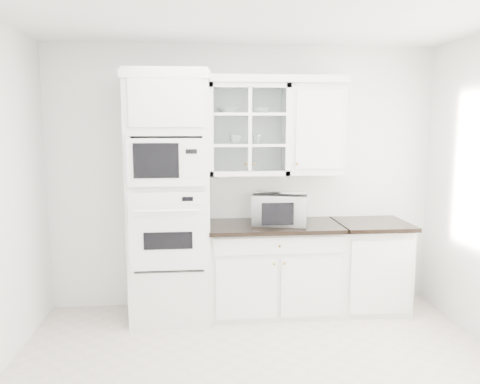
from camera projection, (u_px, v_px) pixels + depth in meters
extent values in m
cube|color=white|center=(244.00, 178.00, 4.88)|extent=(4.00, 0.02, 2.70)
cube|color=white|center=(170.00, 198.00, 4.52)|extent=(0.76, 0.65, 2.40)
cube|color=white|center=(168.00, 232.00, 4.23)|extent=(0.70, 0.03, 0.72)
cube|color=black|center=(168.00, 241.00, 4.22)|extent=(0.44, 0.01, 0.16)
cube|color=white|center=(167.00, 163.00, 4.14)|extent=(0.70, 0.03, 0.43)
cube|color=black|center=(156.00, 161.00, 4.11)|extent=(0.40, 0.01, 0.31)
cube|color=white|center=(274.00, 270.00, 4.75)|extent=(1.30, 0.60, 0.88)
cube|color=black|center=(275.00, 226.00, 4.65)|extent=(1.32, 0.67, 0.04)
cube|color=white|center=(369.00, 267.00, 4.84)|extent=(0.70, 0.60, 0.88)
cube|color=black|center=(372.00, 224.00, 4.74)|extent=(0.72, 0.67, 0.04)
cube|color=white|center=(248.00, 130.00, 4.66)|extent=(0.80, 0.33, 0.90)
cube|color=white|center=(248.00, 145.00, 4.68)|extent=(0.74, 0.29, 0.02)
cube|color=white|center=(248.00, 114.00, 4.63)|extent=(0.74, 0.29, 0.02)
cube|color=white|center=(315.00, 130.00, 4.72)|extent=(0.55, 0.33, 0.90)
cube|color=white|center=(238.00, 80.00, 4.55)|extent=(2.14, 0.38, 0.07)
imported|color=white|center=(280.00, 209.00, 4.64)|extent=(0.61, 0.55, 0.30)
imported|color=white|center=(230.00, 110.00, 4.63)|extent=(0.30, 0.30, 0.06)
imported|color=white|center=(261.00, 111.00, 4.63)|extent=(0.20, 0.20, 0.06)
imported|color=white|center=(236.00, 139.00, 4.64)|extent=(0.12, 0.12, 0.09)
imported|color=white|center=(257.00, 139.00, 4.69)|extent=(0.12, 0.12, 0.09)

